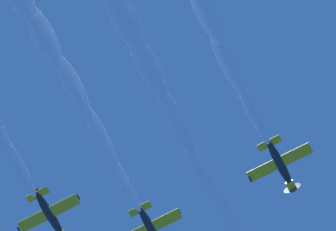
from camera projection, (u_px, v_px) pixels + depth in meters
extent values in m
ellipsoid|color=#232328|center=(151.00, 228.00, 80.96)|extent=(5.86, 5.51, 1.79)
cube|color=yellow|center=(151.00, 228.00, 80.75)|extent=(6.92, 7.40, 1.05)
ellipsoid|color=#232328|center=(179.00, 212.00, 80.91)|extent=(0.86, 0.84, 0.36)
cube|color=yellow|center=(140.00, 209.00, 80.44)|extent=(2.78, 2.93, 0.47)
cube|color=#232328|center=(140.00, 207.00, 80.94)|extent=(0.95, 1.00, 1.25)
ellipsoid|color=#1E232D|center=(152.00, 229.00, 81.44)|extent=(1.65, 1.65, 0.88)
ellipsoid|color=#232328|center=(280.00, 164.00, 78.81)|extent=(5.85, 5.52, 1.78)
cylinder|color=yellow|center=(290.00, 185.00, 79.39)|extent=(1.42, 1.57, 1.27)
cone|color=#194CB2|center=(293.00, 189.00, 79.52)|extent=(0.88, 0.93, 0.63)
cylinder|color=#3F3F47|center=(292.00, 188.00, 79.49)|extent=(1.63, 2.11, 2.61)
cube|color=yellow|center=(280.00, 163.00, 78.61)|extent=(6.91, 7.39, 1.16)
ellipsoid|color=#232328|center=(250.00, 179.00, 78.39)|extent=(0.86, 0.84, 0.36)
ellipsoid|color=#232328|center=(309.00, 146.00, 78.83)|extent=(0.86, 0.84, 0.36)
cube|color=yellow|center=(269.00, 143.00, 78.31)|extent=(2.78, 2.92, 0.51)
cube|color=#232328|center=(268.00, 142.00, 78.80)|extent=(0.93, 1.01, 1.25)
ellipsoid|color=#1E232D|center=(280.00, 165.00, 79.29)|extent=(1.64, 1.66, 0.88)
ellipsoid|color=#232328|center=(50.00, 214.00, 79.74)|extent=(5.87, 5.52, 1.69)
cube|color=yellow|center=(49.00, 213.00, 79.54)|extent=(6.91, 7.39, 1.25)
ellipsoid|color=#232328|center=(19.00, 230.00, 79.26)|extent=(0.86, 0.84, 0.35)
ellipsoid|color=#232328|center=(78.00, 197.00, 79.81)|extent=(0.86, 0.84, 0.35)
cube|color=yellow|center=(38.00, 194.00, 79.28)|extent=(2.78, 2.92, 0.53)
cube|color=#232328|center=(38.00, 193.00, 79.78)|extent=(0.95, 1.01, 1.23)
ellipsoid|color=#1E232D|center=(51.00, 215.00, 80.22)|extent=(1.65, 1.66, 0.86)
ellipsoid|color=white|center=(226.00, 210.00, 78.61)|extent=(7.59, 7.09, 1.97)
ellipsoid|color=white|center=(198.00, 166.00, 77.59)|extent=(7.93, 7.45, 2.44)
ellipsoid|color=white|center=(176.00, 120.00, 76.80)|extent=(8.26, 7.81, 2.90)
ellipsoid|color=white|center=(148.00, 66.00, 75.67)|extent=(8.59, 8.17, 3.36)
ellipsoid|color=white|center=(125.00, 18.00, 74.33)|extent=(8.92, 8.53, 3.82)
ellipsoid|color=white|center=(124.00, 181.00, 79.96)|extent=(7.59, 7.09, 1.97)
ellipsoid|color=white|center=(100.00, 135.00, 78.89)|extent=(7.93, 7.45, 2.44)
ellipsoid|color=white|center=(73.00, 85.00, 77.89)|extent=(8.26, 7.81, 2.90)
ellipsoid|color=white|center=(43.00, 36.00, 76.76)|extent=(8.59, 8.17, 3.36)
ellipsoid|color=white|center=(252.00, 113.00, 77.83)|extent=(7.59, 7.09, 1.97)
ellipsoid|color=white|center=(228.00, 65.00, 76.78)|extent=(7.93, 7.45, 2.44)
ellipsoid|color=white|center=(206.00, 14.00, 75.75)|extent=(8.26, 7.81, 2.90)
ellipsoid|color=white|center=(19.00, 166.00, 78.58)|extent=(7.59, 7.09, 1.97)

